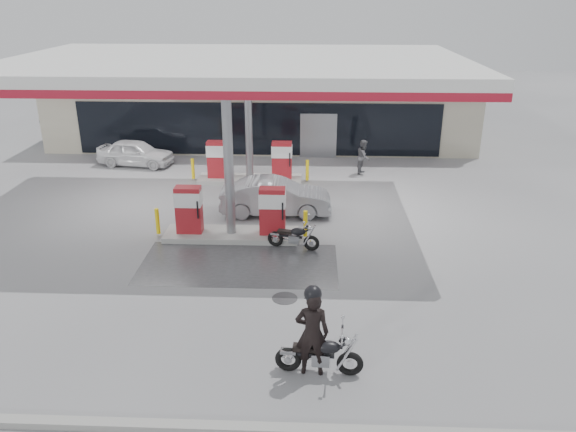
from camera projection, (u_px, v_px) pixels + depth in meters
The scene contains 15 objects.
ground at pixel (223, 264), 17.19m from camera, with size 90.00×90.00×0.00m, color gray.
wet_patch at pixel (239, 264), 17.17m from camera, with size 6.00×3.00×0.00m, color #4C4C4F.
drain_cover at pixel (285, 298), 15.26m from camera, with size 0.70×0.70×0.01m, color #38383A.
kerb at pixel (168, 426), 10.68m from camera, with size 28.00×0.25×0.15m, color gray.
store_building at pixel (264, 102), 31.21m from camera, with size 22.00×8.22×4.00m.
canopy at pixel (238, 67), 19.85m from camera, with size 16.00×10.02×5.51m.
pump_island_near at pixel (231, 218), 18.78m from camera, with size 5.14×1.30×1.78m.
pump_island_far at pixel (250, 166), 24.34m from camera, with size 5.14×1.30×1.78m.
main_motorcycle at pixel (321, 356), 12.14m from camera, with size 1.94×0.74×0.99m.
biker_main at pixel (312, 333), 11.94m from camera, with size 0.73×0.48×2.01m, color black.
parked_motorcycle at pixel (294, 237), 18.07m from camera, with size 1.72×0.76×0.89m.
sedan_white at pixel (136, 153), 26.64m from camera, with size 1.45×3.61×1.23m, color white.
attendant at pixel (363, 157), 25.37m from camera, with size 0.76×0.59×1.56m, color #535358.
hatchback_silver at pixel (276, 197), 20.78m from camera, with size 1.42×4.08×1.35m, color #96989E.
parked_car_left at pixel (86, 132), 30.28m from camera, with size 1.92×4.71×1.37m, color #142145.
Camera 1 is at (2.65, -15.30, 7.80)m, focal length 35.00 mm.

